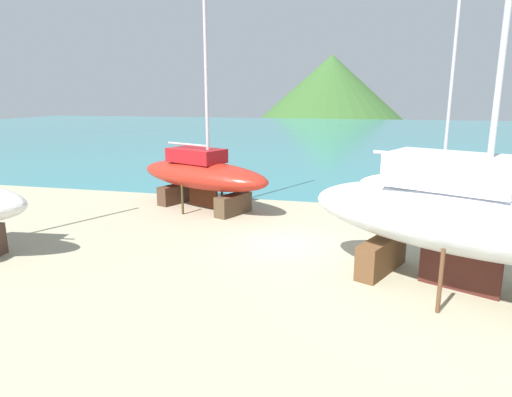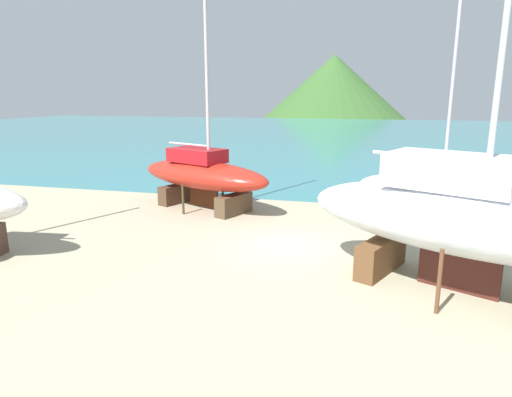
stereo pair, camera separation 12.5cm
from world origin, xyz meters
name	(u,v)px [view 2 (the right image)]	position (x,y,z in m)	size (l,w,h in m)	color
ground_plane	(264,280)	(0.00, -3.69, 0.00)	(45.67, 45.67, 0.00)	tan
sea_water	(347,135)	(0.00, 52.56, 0.00)	(167.72, 89.66, 0.01)	teal
headland_hill	(333,113)	(-8.52, 133.47, 0.00)	(83.43, 83.43, 36.67)	#37602A
sailboat_large_starboard	(462,217)	(6.02, -3.05, 2.40)	(10.63, 7.44, 17.10)	brown
sailboat_mid_port	(434,186)	(6.31, 5.31, 1.71)	(7.20, 2.51, 12.49)	brown
sailboat_small_center	(203,174)	(-5.36, 4.96, 1.86)	(8.84, 5.88, 12.77)	brown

